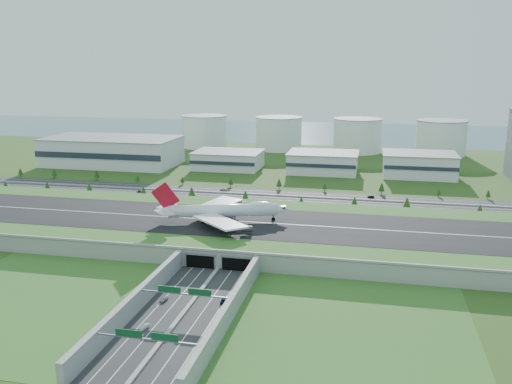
% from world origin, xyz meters
% --- Properties ---
extents(ground, '(1200.00, 1200.00, 0.00)m').
position_xyz_m(ground, '(0.00, 0.00, 0.00)').
color(ground, '#214615').
rests_on(ground, ground).
extents(airfield_deck, '(520.00, 100.00, 9.20)m').
position_xyz_m(airfield_deck, '(0.00, -0.09, 4.12)').
color(airfield_deck, gray).
rests_on(airfield_deck, ground).
extents(underpass_road, '(38.80, 120.40, 8.00)m').
position_xyz_m(underpass_road, '(0.00, -99.42, 3.43)').
color(underpass_road, '#28282B').
rests_on(underpass_road, ground).
extents(sign_gantry_near, '(38.70, 0.70, 9.80)m').
position_xyz_m(sign_gantry_near, '(0.00, -95.04, 6.95)').
color(sign_gantry_near, gray).
rests_on(sign_gantry_near, ground).
extents(sign_gantry_far, '(38.70, 0.70, 9.80)m').
position_xyz_m(sign_gantry_far, '(0.00, -130.04, 6.95)').
color(sign_gantry_far, gray).
rests_on(sign_gantry_far, ground).
extents(north_expressway, '(560.00, 36.00, 0.12)m').
position_xyz_m(north_expressway, '(0.00, 95.00, 0.06)').
color(north_expressway, '#28282B').
rests_on(north_expressway, ground).
extents(tree_row, '(504.20, 48.70, 8.46)m').
position_xyz_m(tree_row, '(-3.27, 93.25, 4.63)').
color(tree_row, '#3D2819').
rests_on(tree_row, ground).
extents(hangar_west, '(120.00, 60.00, 25.00)m').
position_xyz_m(hangar_west, '(-170.00, 185.00, 12.50)').
color(hangar_west, silver).
rests_on(hangar_west, ground).
extents(hangar_mid_a, '(58.00, 42.00, 15.00)m').
position_xyz_m(hangar_mid_a, '(-60.00, 190.00, 7.50)').
color(hangar_mid_a, silver).
rests_on(hangar_mid_a, ground).
extents(hangar_mid_b, '(58.00, 42.00, 17.00)m').
position_xyz_m(hangar_mid_b, '(25.00, 190.00, 8.50)').
color(hangar_mid_b, silver).
rests_on(hangar_mid_b, ground).
extents(hangar_mid_c, '(58.00, 42.00, 19.00)m').
position_xyz_m(hangar_mid_c, '(105.00, 190.00, 9.50)').
color(hangar_mid_c, silver).
rests_on(hangar_mid_c, ground).
extents(fuel_tank_a, '(50.00, 50.00, 35.00)m').
position_xyz_m(fuel_tank_a, '(-120.00, 310.00, 17.50)').
color(fuel_tank_a, white).
rests_on(fuel_tank_a, ground).
extents(fuel_tank_b, '(50.00, 50.00, 35.00)m').
position_xyz_m(fuel_tank_b, '(-35.00, 310.00, 17.50)').
color(fuel_tank_b, white).
rests_on(fuel_tank_b, ground).
extents(fuel_tank_c, '(50.00, 50.00, 35.00)m').
position_xyz_m(fuel_tank_c, '(50.00, 310.00, 17.50)').
color(fuel_tank_c, white).
rests_on(fuel_tank_c, ground).
extents(fuel_tank_d, '(50.00, 50.00, 35.00)m').
position_xyz_m(fuel_tank_d, '(135.00, 310.00, 17.50)').
color(fuel_tank_d, white).
rests_on(fuel_tank_d, ground).
extents(bay_water, '(1200.00, 260.00, 0.06)m').
position_xyz_m(bay_water, '(0.00, 480.00, 0.03)').
color(bay_water, '#3D6475').
rests_on(bay_water, ground).
extents(boeing_747, '(71.78, 66.85, 22.85)m').
position_xyz_m(boeing_747, '(-11.43, -2.11, 14.46)').
color(boeing_747, white).
rests_on(boeing_747, airfield_deck).
extents(car_0, '(2.66, 4.87, 1.57)m').
position_xyz_m(car_0, '(-11.38, -87.87, 0.90)').
color(car_0, '#BABAC0').
rests_on(car_0, ground).
extents(car_1, '(2.87, 4.73, 1.47)m').
position_xyz_m(car_1, '(-9.48, -110.92, 0.86)').
color(car_1, silver).
rests_on(car_1, ground).
extents(car_2, '(3.48, 6.36, 1.69)m').
position_xyz_m(car_2, '(12.39, -84.02, 0.96)').
color(car_2, '#0E0A36').
rests_on(car_2, ground).
extents(car_4, '(4.87, 2.32, 1.61)m').
position_xyz_m(car_4, '(-98.37, 84.89, 0.92)').
color(car_4, '#4D4E52').
rests_on(car_4, ground).
extents(car_5, '(5.08, 2.83, 1.59)m').
position_xyz_m(car_5, '(66.76, 103.04, 0.91)').
color(car_5, black).
rests_on(car_5, ground).
extents(car_7, '(6.00, 3.14, 1.66)m').
position_xyz_m(car_7, '(-40.49, 103.97, 0.95)').
color(car_7, white).
rests_on(car_7, ground).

